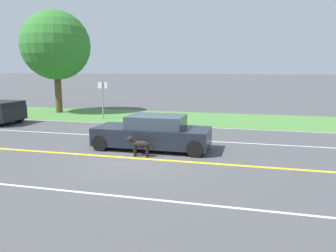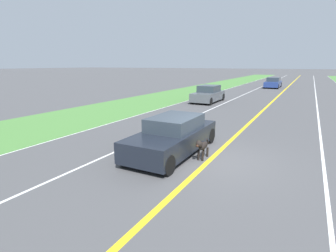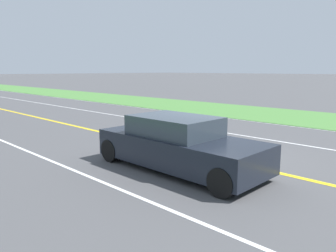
{
  "view_description": "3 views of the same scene",
  "coord_description": "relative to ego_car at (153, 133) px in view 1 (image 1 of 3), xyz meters",
  "views": [
    {
      "loc": [
        -10.85,
        -3.86,
        3.2
      ],
      "look_at": [
        1.16,
        -0.78,
        1.04
      ],
      "focal_mm": 35.0,
      "sensor_mm": 36.0,
      "label": 1
    },
    {
      "loc": [
        -2.8,
        8.38,
        3.28
      ],
      "look_at": [
        1.79,
        -0.16,
        0.98
      ],
      "focal_mm": 28.0,
      "sensor_mm": 36.0,
      "label": 2
    },
    {
      "loc": [
        7.59,
        5.52,
        2.56
      ],
      "look_at": [
        1.43,
        -0.53,
        1.07
      ],
      "focal_mm": 35.0,
      "sensor_mm": 36.0,
      "label": 3
    }
  ],
  "objects": [
    {
      "name": "ground_plane",
      "position": [
        -1.51,
        0.06,
        -0.65
      ],
      "size": [
        400.0,
        400.0,
        0.0
      ],
      "primitive_type": "plane",
      "color": "#4C4C4F"
    },
    {
      "name": "centre_divider_line",
      "position": [
        -1.51,
        0.06,
        -0.65
      ],
      "size": [
        0.18,
        160.0,
        0.01
      ],
      "primitive_type": "cube",
      "color": "yellow",
      "rests_on": "ground"
    },
    {
      "name": "lane_edge_line_right",
      "position": [
        5.49,
        0.06,
        -0.65
      ],
      "size": [
        0.14,
        160.0,
        0.01
      ],
      "primitive_type": "cube",
      "color": "white",
      "rests_on": "ground"
    },
    {
      "name": "lane_dash_same_dir",
      "position": [
        1.99,
        0.06,
        -0.65
      ],
      "size": [
        0.1,
        160.0,
        0.01
      ],
      "primitive_type": "cube",
      "color": "white",
      "rests_on": "ground"
    },
    {
      "name": "lane_dash_oncoming",
      "position": [
        -5.01,
        0.06,
        -0.65
      ],
      "size": [
        0.1,
        160.0,
        0.01
      ],
      "primitive_type": "cube",
      "color": "white",
      "rests_on": "ground"
    },
    {
      "name": "grass_verge_right",
      "position": [
        8.49,
        0.06,
        -0.63
      ],
      "size": [
        6.0,
        160.0,
        0.03
      ],
      "primitive_type": "cube",
      "color": "#4C843D",
      "rests_on": "ground"
    },
    {
      "name": "ego_car",
      "position": [
        0.0,
        0.0,
        0.0
      ],
      "size": [
        1.83,
        4.62,
        1.38
      ],
      "color": "black",
      "rests_on": "ground"
    },
    {
      "name": "dog",
      "position": [
        -1.23,
        0.18,
        -0.17
      ],
      "size": [
        0.23,
        1.21,
        0.78
      ],
      "rotation": [
        0.0,
        0.0,
        -0.0
      ],
      "color": "black",
      "rests_on": "ground"
    },
    {
      "name": "roadside_tree_right_near",
      "position": [
        8.99,
        10.0,
        4.21
      ],
      "size": [
        4.92,
        4.92,
        7.34
      ],
      "color": "brown",
      "rests_on": "ground"
    },
    {
      "name": "street_sign",
      "position": [
        6.93,
        5.48,
        0.88
      ],
      "size": [
        0.11,
        0.64,
        2.43
      ],
      "color": "gray",
      "rests_on": "ground"
    }
  ]
}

